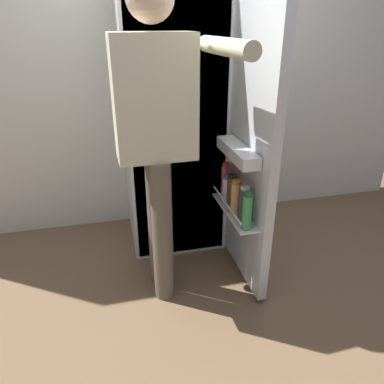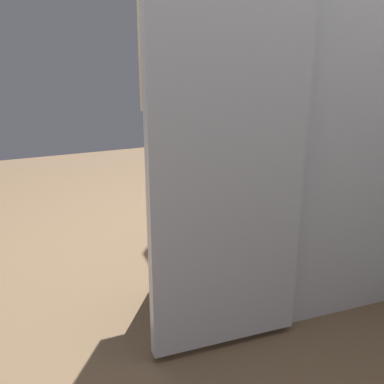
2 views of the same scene
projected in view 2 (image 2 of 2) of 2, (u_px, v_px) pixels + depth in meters
The scene contains 3 objects.
ground_plane at pixel (207, 298), 2.44m from camera, with size 5.96×5.96×0.00m, color brown.
refrigerator at pixel (311, 112), 2.27m from camera, with size 0.72×1.25×1.82m.
person at pixel (176, 75), 2.21m from camera, with size 0.57×0.74×1.78m.
Camera 2 is at (1.95, -0.81, 1.33)m, focal length 45.58 mm.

